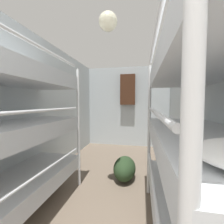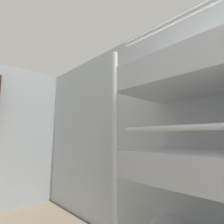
# 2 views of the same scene
# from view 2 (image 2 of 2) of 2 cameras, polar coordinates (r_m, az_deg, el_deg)

# --- Properties ---
(wall_right) EXTENTS (0.06, 4.97, 2.42)m
(wall_right) POSITION_cam_2_polar(r_m,az_deg,el_deg) (1.86, 17.25, -7.21)
(wall_right) COLOR silver
(wall_right) RESTS_ON ground_plane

